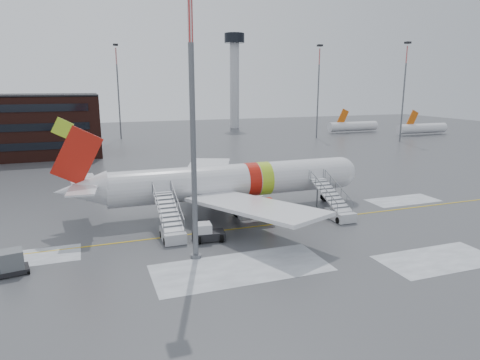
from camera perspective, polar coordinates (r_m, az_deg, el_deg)
name	(u,v)px	position (r m, az deg, el deg)	size (l,w,h in m)	color
ground	(262,222)	(45.35, 2.97, -5.67)	(260.00, 260.00, 0.00)	#494C4F
airliner	(226,182)	(48.43, -1.86, -0.27)	(35.03, 32.97, 11.18)	silver
airstair_fwd	(337,208)	(47.69, 12.77, -3.71)	(2.05, 7.70, 3.48)	silver
airstair_aft	(171,227)	(41.15, -9.18, -6.20)	(2.05, 7.70, 3.48)	#B5B7BD
pushback_tug	(207,233)	(40.13, -4.47, -7.05)	(3.08, 2.42, 1.68)	black
uld_container	(12,263)	(37.65, -28.14, -9.73)	(2.55, 2.05, 1.87)	black
light_mast_near	(193,121)	(33.97, -6.33, 7.85)	(1.20, 1.20, 21.90)	#595B60
control_tower	(234,70)	(142.60, -0.74, 14.49)	(6.40, 6.40, 30.00)	#B2B5BA
light_mast_far_ne	(318,86)	(117.42, 10.41, 12.28)	(1.20, 1.20, 24.25)	#595B60
light_mast_far_n	(118,86)	(117.95, -15.96, 12.01)	(1.20, 1.20, 24.25)	#595B60
light_mast_far_e	(404,86)	(115.23, 21.05, 11.65)	(1.20, 1.20, 24.25)	#595B60
distant_aircraft	(375,134)	(131.28, 17.53, 5.87)	(35.00, 18.00, 8.00)	#D8590C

